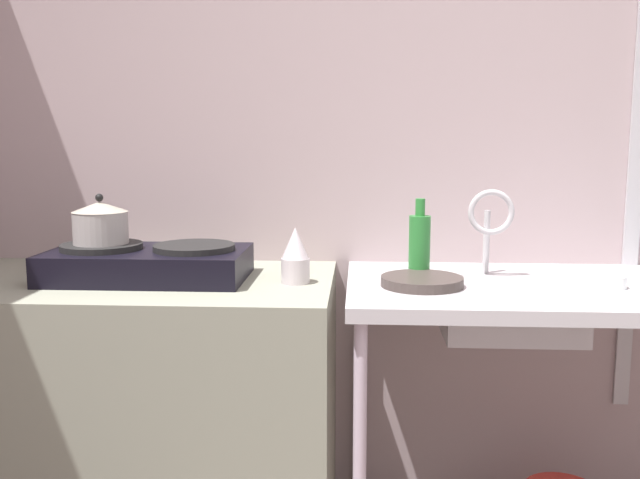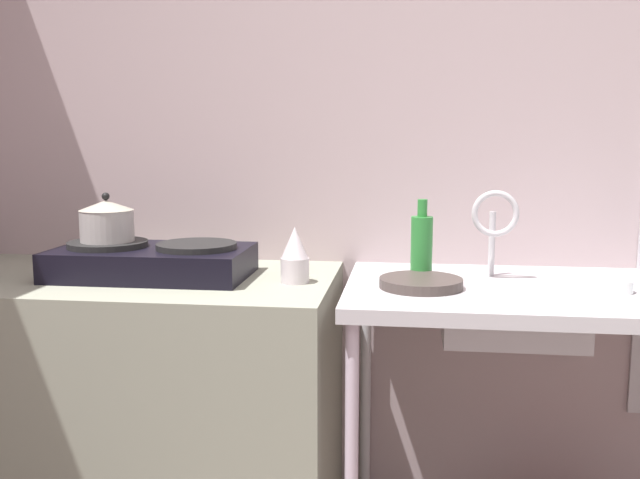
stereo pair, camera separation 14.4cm
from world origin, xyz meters
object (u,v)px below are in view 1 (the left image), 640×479
object	(u,v)px
percolator	(295,256)
faucet	(490,218)
bottle_by_sink	(419,245)
pot_on_left_burner	(100,222)
sink_basin	(509,310)
small_bowl_on_drainboard	(607,281)
stove	(148,263)
frying_pan	(422,281)

from	to	relation	value
percolator	faucet	world-z (taller)	faucet
percolator	bottle_by_sink	size ratio (longest dim) A/B	0.69
pot_on_left_burner	faucet	distance (m)	1.19
bottle_by_sink	faucet	bearing A→B (deg)	7.53
sink_basin	small_bowl_on_drainboard	distance (m)	0.29
stove	bottle_by_sink	size ratio (longest dim) A/B	2.44
pot_on_left_burner	frying_pan	world-z (taller)	pot_on_left_burner
percolator	bottle_by_sink	bearing A→B (deg)	15.89
pot_on_left_burner	frying_pan	bearing A→B (deg)	-3.39
sink_basin	frying_pan	size ratio (longest dim) A/B	1.64
faucet	bottle_by_sink	bearing A→B (deg)	-172.47
stove	pot_on_left_burner	xyz separation A→B (m)	(-0.14, 0.00, 0.12)
stove	frying_pan	xyz separation A→B (m)	(0.82, -0.06, -0.04)
sink_basin	frying_pan	world-z (taller)	frying_pan
pot_on_left_burner	percolator	size ratio (longest dim) A/B	0.99
sink_basin	small_bowl_on_drainboard	bearing A→B (deg)	-2.95
stove	small_bowl_on_drainboard	distance (m)	1.35
pot_on_left_burner	percolator	bearing A→B (deg)	-3.07
stove	bottle_by_sink	world-z (taller)	bottle_by_sink
stove	sink_basin	distance (m)	1.09
percolator	faucet	bearing A→B (deg)	12.87
pot_on_left_burner	small_bowl_on_drainboard	size ratio (longest dim) A/B	1.53
percolator	sink_basin	bearing A→B (deg)	0.53
frying_pan	bottle_by_sink	xyz separation A→B (m)	(0.00, 0.13, 0.09)
pot_on_left_burner	percolator	distance (m)	0.60
pot_on_left_burner	sink_basin	bearing A→B (deg)	-1.22
percolator	sink_basin	world-z (taller)	percolator
pot_on_left_burner	bottle_by_sink	size ratio (longest dim) A/B	0.68
pot_on_left_burner	bottle_by_sink	world-z (taller)	pot_on_left_burner
bottle_by_sink	stove	bearing A→B (deg)	-174.87
percolator	frying_pan	world-z (taller)	percolator
bottle_by_sink	pot_on_left_burner	bearing A→B (deg)	-175.62
stove	small_bowl_on_drainboard	bearing A→B (deg)	-1.70
sink_basin	frying_pan	xyz separation A→B (m)	(-0.26, -0.03, 0.09)
small_bowl_on_drainboard	bottle_by_sink	xyz separation A→B (m)	(-0.53, 0.11, 0.08)
stove	sink_basin	size ratio (longest dim) A/B	1.52
pot_on_left_burner	percolator	world-z (taller)	pot_on_left_burner
faucet	bottle_by_sink	xyz separation A→B (m)	(-0.22, -0.03, -0.08)
percolator	bottle_by_sink	world-z (taller)	bottle_by_sink
faucet	small_bowl_on_drainboard	distance (m)	0.38
pot_on_left_burner	small_bowl_on_drainboard	world-z (taller)	pot_on_left_burner
percolator	pot_on_left_burner	bearing A→B (deg)	176.93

